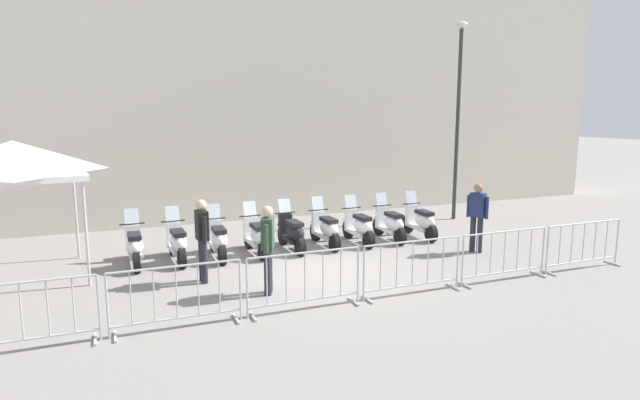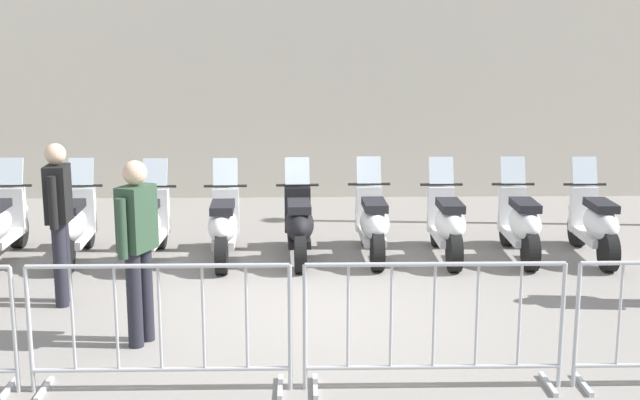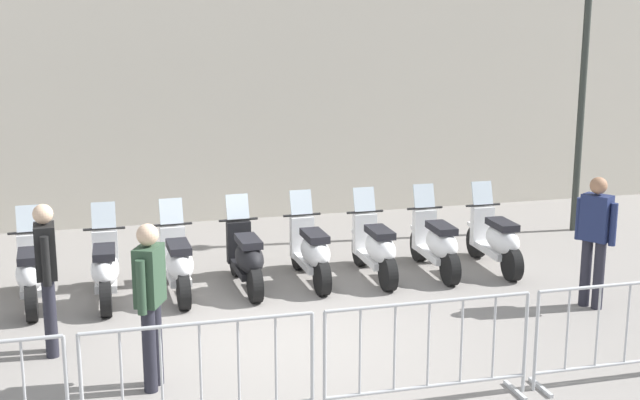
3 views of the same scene
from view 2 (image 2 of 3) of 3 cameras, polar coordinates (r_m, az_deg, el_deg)
name	(u,v)px [view 2 (image 2 of 3)]	position (r m, az deg, el deg)	size (l,w,h in m)	color
ground_plane	(298,308)	(8.94, -1.47, -7.33)	(120.00, 120.00, 0.00)	gray
motorcycle_1	(74,226)	(11.02, -16.31, -1.73)	(0.56, 1.73, 1.24)	black
motorcycle_2	(148,227)	(10.75, -11.57, -1.82)	(0.63, 1.72, 1.24)	black
motorcycle_3	(224,227)	(10.63, -6.54, -1.81)	(0.57, 1.73, 1.24)	black
motorcycle_4	(299,226)	(10.62, -1.45, -1.74)	(0.57, 1.73, 1.24)	black
motorcycle_5	(373,224)	(10.71, 3.60, -1.65)	(0.58, 1.73, 1.24)	black
motorcycle_6	(447,225)	(10.78, 8.61, -1.67)	(0.60, 1.72, 1.24)	black
motorcycle_7	(521,224)	(10.99, 13.44, -1.61)	(0.62, 1.72, 1.24)	black
motorcycle_8	(595,225)	(11.23, 18.15, -1.60)	(0.63, 1.72, 1.24)	black
barrier_segment_2	(160,329)	(6.94, -10.77, -8.58)	(2.10, 0.69, 1.07)	#B2B5B7
barrier_segment_3	(434,327)	(6.93, 7.72, -8.51)	(2.10, 0.69, 1.07)	#B2B5B7
officer_near_row_end	(138,242)	(7.87, -12.25, -2.77)	(0.38, 0.48, 1.73)	#23232D
officer_by_barriers	(59,214)	(9.24, -17.26, -0.93)	(0.25, 0.55, 1.73)	#23232D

